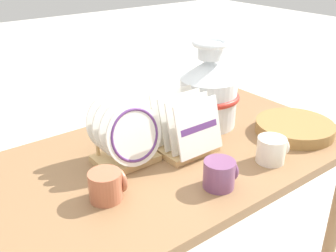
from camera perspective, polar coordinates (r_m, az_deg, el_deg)
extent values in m
cube|color=olive|center=(1.40, 0.00, -4.71)|extent=(1.40, 0.76, 0.03)
cylinder|color=olive|center=(1.86, 23.17, -12.13)|extent=(0.06, 0.06, 0.70)
cylinder|color=olive|center=(2.18, 8.29, -4.38)|extent=(0.06, 0.06, 0.70)
cylinder|color=silver|center=(1.59, 5.81, 3.53)|extent=(0.23, 0.23, 0.19)
cone|color=silver|center=(1.54, 6.03, 8.26)|extent=(0.23, 0.23, 0.08)
cylinder|color=silver|center=(1.52, 6.15, 10.75)|extent=(0.10, 0.10, 0.06)
torus|color=silver|center=(1.52, 6.21, 11.83)|extent=(0.14, 0.14, 0.02)
torus|color=#B72D23|center=(1.58, 5.85, 4.31)|extent=(0.25, 0.25, 0.02)
cube|color=tan|center=(1.35, -6.21, -4.67)|extent=(0.20, 0.15, 0.02)
cylinder|color=tan|center=(1.35, -10.19, -2.79)|extent=(0.01, 0.01, 0.07)
cylinder|color=tan|center=(1.41, -5.17, -1.17)|extent=(0.01, 0.01, 0.07)
cylinder|color=white|center=(1.25, -4.87, -1.35)|extent=(0.20, 0.06, 0.20)
torus|color=#5B3375|center=(1.25, -4.82, -1.36)|extent=(0.18, 0.05, 0.17)
cylinder|color=white|center=(1.28, -5.93, -0.66)|extent=(0.20, 0.06, 0.20)
cylinder|color=white|center=(1.32, -6.94, 0.00)|extent=(0.20, 0.06, 0.20)
cylinder|color=white|center=(1.35, -7.89, 0.63)|extent=(0.20, 0.06, 0.20)
cube|color=tan|center=(1.41, 2.55, -3.21)|extent=(0.20, 0.15, 0.02)
cylinder|color=tan|center=(1.39, -1.22, -1.41)|extent=(0.01, 0.01, 0.07)
cylinder|color=tan|center=(1.47, 3.18, 0.10)|extent=(0.01, 0.01, 0.07)
cube|color=white|center=(1.32, 4.46, -0.25)|extent=(0.19, 0.05, 0.18)
cube|color=white|center=(1.35, 3.23, 0.38)|extent=(0.19, 0.05, 0.18)
cube|color=white|center=(1.38, 2.05, 0.99)|extent=(0.19, 0.05, 0.18)
cube|color=white|center=(1.41, 0.93, 1.57)|extent=(0.19, 0.05, 0.18)
cube|color=#5B3375|center=(1.32, 4.51, -0.26)|extent=(0.16, 0.01, 0.02)
cylinder|color=olive|center=(1.62, 17.79, -0.80)|extent=(0.30, 0.30, 0.01)
cylinder|color=olive|center=(1.61, 17.83, -0.51)|extent=(0.30, 0.30, 0.01)
cylinder|color=olive|center=(1.61, 17.88, -0.22)|extent=(0.30, 0.30, 0.01)
cylinder|color=olive|center=(1.61, 17.92, 0.07)|extent=(0.30, 0.30, 0.01)
cylinder|color=olive|center=(1.60, 17.96, 0.36)|extent=(0.30, 0.30, 0.01)
cylinder|color=#B76647|center=(1.16, -9.08, -8.59)|extent=(0.10, 0.10, 0.09)
torus|color=#B76647|center=(1.18, -7.01, -7.76)|extent=(0.02, 0.07, 0.07)
cylinder|color=#7A4770|center=(1.20, 7.25, -7.01)|extent=(0.10, 0.10, 0.09)
torus|color=#7A4770|center=(1.23, 8.88, -6.17)|extent=(0.02, 0.07, 0.07)
cylinder|color=silver|center=(1.37, 14.72, -3.36)|extent=(0.10, 0.10, 0.09)
torus|color=silver|center=(1.41, 15.97, -2.70)|extent=(0.02, 0.07, 0.07)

